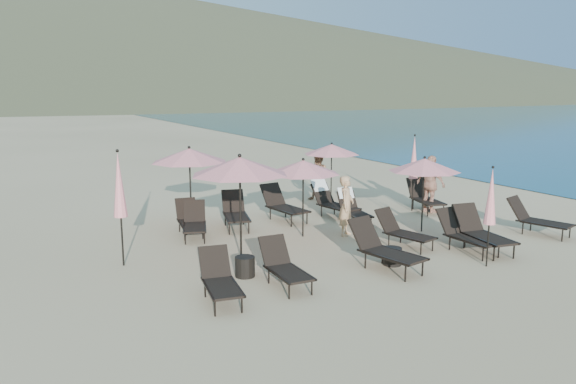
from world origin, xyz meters
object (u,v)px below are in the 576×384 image
lounger_7 (189,219)px  umbrella_open_0 (240,166)px  lounger_9 (331,200)px  umbrella_closed_0 (491,197)px  umbrella_open_3 (189,155)px  beachgoer_a (346,206)px  umbrella_closed_2 (119,185)px  beachgoer_c (431,184)px  lounger_12 (537,218)px  lounger_3 (403,231)px  lounger_13 (235,212)px  umbrella_closed_1 (414,158)px  lounger_10 (352,207)px  lounger_8 (283,204)px  umbrella_open_4 (332,149)px  lounger_4 (466,233)px  side_table_0 (245,267)px  lounger_6 (195,222)px  umbrella_open_1 (303,167)px  lounger_2 (384,248)px  side_table_1 (392,256)px  lounger_1 (284,266)px  lounger_0 (220,279)px  umbrella_open_2 (424,165)px  beachgoer_b (319,177)px  lounger_5 (481,231)px  lounger_11 (424,197)px

lounger_7 → umbrella_open_0: (0.38, -2.77, 1.80)m
lounger_9 → umbrella_closed_0: bearing=-94.4°
umbrella_open_3 → beachgoer_a: umbrella_open_3 is taller
umbrella_closed_2 → beachgoer_c: (10.01, 0.98, -0.93)m
lounger_12 → beachgoer_c: (-0.69, 3.52, 0.48)m
lounger_9 → beachgoer_a: bearing=-120.8°
lounger_3 → umbrella_closed_2: umbrella_closed_2 is taller
lounger_13 → beachgoer_a: (2.35, -2.24, 0.36)m
umbrella_open_3 → umbrella_closed_1: umbrella_closed_1 is taller
lounger_7 → lounger_10: (4.78, -1.01, 0.04)m
lounger_3 → lounger_8: 4.24m
lounger_7 → umbrella_open_4: bearing=26.6°
umbrella_open_0 → umbrella_closed_2: umbrella_closed_2 is taller
lounger_4 → side_table_0: 5.67m
lounger_13 → lounger_10: bearing=-1.5°
lounger_6 → lounger_8: 3.09m
lounger_4 → lounger_8: 5.64m
umbrella_open_1 → lounger_2: bearing=-86.0°
lounger_2 → side_table_1: (0.36, 0.14, -0.29)m
lounger_1 → lounger_3: lounger_3 is taller
lounger_6 → side_table_1: (3.22, -4.46, -0.22)m
lounger_3 → lounger_7: (-4.39, 3.84, -0.01)m
umbrella_open_0 → umbrella_closed_0: 5.72m
lounger_9 → umbrella_open_4: (1.21, 1.94, 1.34)m
lounger_0 → umbrella_open_0: bearing=67.9°
lounger_7 → umbrella_open_3: 1.84m
umbrella_closed_2 → lounger_12: bearing=-13.3°
lounger_9 → umbrella_closed_2: umbrella_closed_2 is taller
umbrella_open_3 → side_table_0: bearing=-94.5°
umbrella_closed_2 → beachgoer_c: umbrella_closed_2 is taller
lounger_8 → umbrella_open_0: size_ratio=0.75×
lounger_1 → lounger_13: bearing=81.1°
lounger_2 → umbrella_closed_2: bearing=138.4°
lounger_0 → lounger_8: (4.09, 5.28, 0.06)m
umbrella_open_2 → lounger_12: bearing=-33.8°
lounger_7 → umbrella_open_2: size_ratio=0.75×
lounger_9 → lounger_13: 3.22m
beachgoer_b → lounger_4: bearing=-44.4°
lounger_5 → umbrella_open_0: umbrella_open_0 is taller
lounger_12 → umbrella_closed_0: bearing=-173.8°
lounger_11 → umbrella_open_2: size_ratio=0.86×
lounger_13 → umbrella_closed_2: 4.43m
umbrella_closed_0 → lounger_3: bearing=107.1°
lounger_6 → umbrella_closed_0: (5.05, -5.56, 1.19)m
lounger_7 → side_table_0: 4.08m
umbrella_closed_1 → beachgoer_c: 1.01m
side_table_1 → umbrella_open_1: bearing=100.7°
lounger_11 → umbrella_open_4: bearing=141.4°
lounger_8 → umbrella_closed_0: (2.02, -6.19, 1.12)m
lounger_13 → umbrella_open_0: size_ratio=0.73×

